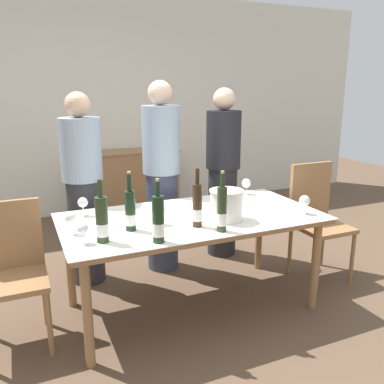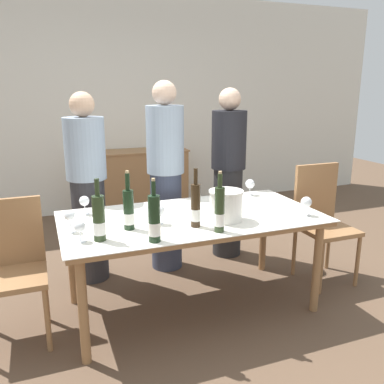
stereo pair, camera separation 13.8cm
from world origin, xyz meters
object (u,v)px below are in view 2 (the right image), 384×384
object	(u,v)px
ice_bucket	(226,205)
wine_bottle_1	(129,210)
dining_table	(192,224)
person_guest_right	(228,174)
wine_bottle_3	(196,206)
person_guest_left	(166,178)
wine_glass_3	(159,211)
wine_glass_0	(250,184)
wine_bottle_2	(99,219)
wine_glass_2	(306,203)
sideboard_cabinet	(139,181)
chair_left_end	(12,261)
wine_glass_1	(84,202)
wine_bottle_4	(154,220)
wine_bottle_0	(220,210)
person_host	(88,190)
chair_right_end	(321,215)
wine_glass_4	(80,228)
wine_glass_5	(70,217)

from	to	relation	value
ice_bucket	wine_bottle_1	bearing A→B (deg)	174.71
dining_table	person_guest_right	world-z (taller)	person_guest_right
wine_bottle_3	person_guest_right	distance (m)	1.30
ice_bucket	person_guest_left	bearing A→B (deg)	98.81
wine_bottle_3	wine_glass_3	distance (m)	0.26
wine_glass_0	wine_glass_3	world-z (taller)	same
wine_bottle_2	wine_glass_2	world-z (taller)	wine_bottle_2
sideboard_cabinet	chair_left_end	size ratio (longest dim) A/B	1.38
sideboard_cabinet	ice_bucket	distance (m)	2.74
wine_glass_0	wine_glass_1	distance (m)	1.40
sideboard_cabinet	wine_bottle_4	size ratio (longest dim) A/B	3.28
wine_glass_2	dining_table	bearing A→B (deg)	160.07
wine_bottle_2	wine_bottle_4	xyz separation A→B (m)	(0.31, -0.14, 0.00)
wine_bottle_0	wine_bottle_3	bearing A→B (deg)	125.71
wine_glass_0	person_guest_left	world-z (taller)	person_guest_left
wine_glass_2	person_guest_right	distance (m)	1.12
wine_bottle_4	person_guest_right	xyz separation A→B (m)	(1.08, 1.22, -0.05)
wine_bottle_0	wine_bottle_1	size ratio (longest dim) A/B	1.02
wine_bottle_2	person_guest_right	bearing A→B (deg)	37.92
ice_bucket	wine_bottle_3	bearing A→B (deg)	-169.43
wine_bottle_2	wine_glass_0	xyz separation A→B (m)	(1.37, 0.62, -0.04)
dining_table	wine_glass_0	xyz separation A→B (m)	(0.68, 0.37, 0.16)
person_guest_left	person_guest_right	world-z (taller)	person_guest_left
wine_bottle_0	wine_bottle_4	bearing A→B (deg)	-177.84
wine_glass_1	ice_bucket	bearing A→B (deg)	-28.69
wine_bottle_2	person_guest_left	size ratio (longest dim) A/B	0.23
ice_bucket	person_host	distance (m)	1.26
wine_bottle_2	chair_left_end	world-z (taller)	wine_bottle_2
wine_bottle_4	sideboard_cabinet	bearing A→B (deg)	78.38
wine_bottle_1	wine_glass_0	bearing A→B (deg)	22.60
wine_bottle_0	wine_bottle_2	size ratio (longest dim) A/B	1.03
wine_glass_3	wine_glass_1	bearing A→B (deg)	137.45
wine_bottle_1	wine_bottle_3	world-z (taller)	wine_bottle_3
wine_bottle_3	person_guest_right	size ratio (longest dim) A/B	0.24
wine_bottle_4	wine_glass_2	bearing A→B (deg)	4.99
wine_glass_2	chair_left_end	bearing A→B (deg)	169.57
ice_bucket	chair_left_end	xyz separation A→B (m)	(-1.41, 0.26, -0.31)
wine_glass_1	chair_right_end	world-z (taller)	chair_right_end
wine_bottle_2	person_guest_right	xyz separation A→B (m)	(1.39, 1.08, -0.05)
sideboard_cabinet	dining_table	xyz separation A→B (m)	(-0.21, -2.54, 0.25)
wine_glass_2	person_guest_left	xyz separation A→B (m)	(-0.74, 1.05, 0.03)
wine_bottle_0	person_host	bearing A→B (deg)	121.31
dining_table	chair_right_end	xyz separation A→B (m)	(1.23, 0.09, -0.10)
wine_glass_2	wine_glass_4	bearing A→B (deg)	178.08
sideboard_cabinet	person_guest_left	world-z (taller)	person_guest_left
person_guest_right	wine_bottle_2	bearing A→B (deg)	-142.08
wine_glass_2	chair_left_end	size ratio (longest dim) A/B	0.15
sideboard_cabinet	dining_table	bearing A→B (deg)	-94.77
wine_bottle_0	wine_glass_5	bearing A→B (deg)	159.59
wine_glass_5	person_host	world-z (taller)	person_host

